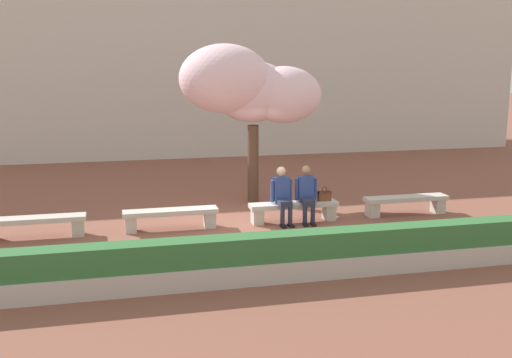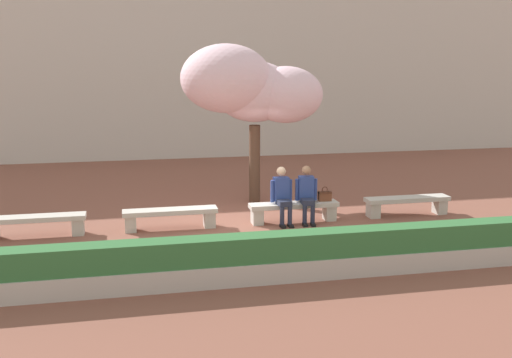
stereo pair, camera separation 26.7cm
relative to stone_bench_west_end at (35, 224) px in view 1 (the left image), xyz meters
The scene contains 11 objects.
ground_plane 4.23m from the stone_bench_west_end, ahead, with size 100.00×100.00×0.00m, color brown.
building_facade 13.09m from the stone_bench_west_end, 70.30° to the left, with size 28.00×4.00×8.37m, color beige.
stone_bench_west_end is the anchor object (origin of this frame).
stone_bench_near_west 2.81m from the stone_bench_west_end, ahead, with size 2.06×0.42×0.45m.
stone_bench_center 5.62m from the stone_bench_west_end, ahead, with size 2.06×0.42×0.45m.
stone_bench_near_east 8.43m from the stone_bench_west_end, ahead, with size 2.06×0.42×0.45m.
person_seated_left 5.34m from the stone_bench_west_end, ahead, with size 0.51×0.69×1.29m.
person_seated_right 5.92m from the stone_bench_west_end, ahead, with size 0.51×0.71×1.29m.
handbag 6.37m from the stone_bench_west_end, ahead, with size 0.30×0.15×0.34m.
cherry_tree_main 6.05m from the stone_bench_west_end, 22.31° to the left, with size 3.60×2.21×4.06m.
planter_hedge_foreground 5.49m from the stone_bench_west_end, 39.85° to the right, with size 13.33×0.50×0.80m.
Camera 1 is at (-2.53, -12.76, 3.61)m, focal length 42.00 mm.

